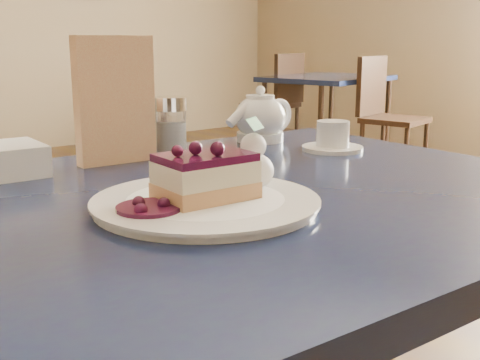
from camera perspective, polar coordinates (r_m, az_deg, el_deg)
main_table at (r=0.86m, az=-5.05°, el=-6.99°), size 1.26×0.88×0.76m
dessert_plate at (r=0.79m, az=-3.27°, el=-2.22°), size 0.29×0.29×0.01m
cheesecake_slice at (r=0.78m, az=-3.30°, el=0.32°), size 0.13×0.09×0.06m
whipped_cream at (r=0.84m, az=1.25°, el=0.91°), size 0.06×0.06×0.05m
berry_sauce at (r=0.74m, az=-8.63°, el=-2.65°), size 0.08×0.08×0.01m
tea_set at (r=1.28m, az=3.25°, el=5.45°), size 0.20×0.29×0.11m
menu_card at (r=1.08m, az=-11.77°, el=7.40°), size 0.14×0.04×0.22m
sugar_shaker at (r=1.14m, az=-6.55°, el=5.15°), size 0.06×0.06×0.11m
napkin_stack at (r=1.04m, az=-21.60°, el=1.75°), size 0.13×0.13×0.05m
bg_table_far_right at (r=4.85m, az=8.05°, el=2.29°), size 1.05×1.68×1.12m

